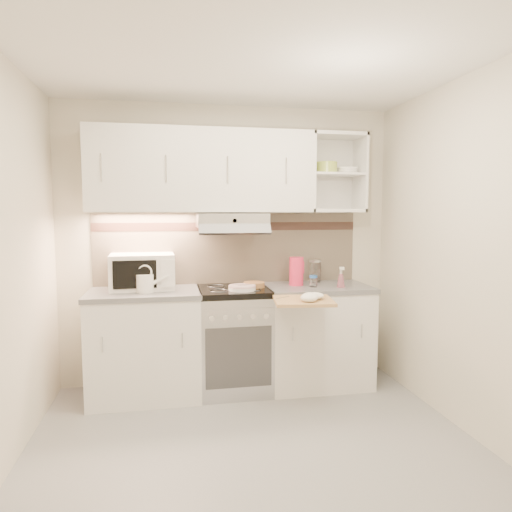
% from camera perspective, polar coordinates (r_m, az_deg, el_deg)
% --- Properties ---
extents(ground, '(3.00, 3.00, 0.00)m').
position_cam_1_polar(ground, '(3.20, 0.24, -23.52)').
color(ground, gray).
rests_on(ground, ground).
extents(room_shell, '(3.04, 2.84, 2.52)m').
position_cam_1_polar(room_shell, '(3.16, -0.99, 6.88)').
color(room_shell, beige).
rests_on(room_shell, ground).
extents(base_cabinet_left, '(0.90, 0.60, 0.86)m').
position_cam_1_polar(base_cabinet_left, '(4.01, -13.67, -10.88)').
color(base_cabinet_left, white).
rests_on(base_cabinet_left, ground).
extents(worktop_left, '(0.92, 0.62, 0.04)m').
position_cam_1_polar(worktop_left, '(3.91, -13.82, -4.54)').
color(worktop_left, slate).
rests_on(worktop_left, base_cabinet_left).
extents(base_cabinet_right, '(0.90, 0.60, 0.86)m').
position_cam_1_polar(base_cabinet_right, '(4.20, 7.53, -10.00)').
color(base_cabinet_right, white).
rests_on(base_cabinet_right, ground).
extents(worktop_right, '(0.92, 0.62, 0.04)m').
position_cam_1_polar(worktop_right, '(4.11, 7.61, -3.94)').
color(worktop_right, slate).
rests_on(worktop_right, base_cabinet_right).
extents(electric_range, '(0.60, 0.60, 0.90)m').
position_cam_1_polar(electric_range, '(4.03, -2.80, -10.32)').
color(electric_range, '#B7B7BC').
rests_on(electric_range, ground).
extents(microwave, '(0.54, 0.42, 0.30)m').
position_cam_1_polar(microwave, '(4.00, -14.02, -1.87)').
color(microwave, white).
rests_on(microwave, worktop_left).
extents(watering_can, '(0.27, 0.14, 0.23)m').
position_cam_1_polar(watering_can, '(3.81, -13.57, -3.24)').
color(watering_can, white).
rests_on(watering_can, worktop_left).
extents(plate_stack, '(0.23, 0.23, 0.05)m').
position_cam_1_polar(plate_stack, '(3.81, -1.75, -3.99)').
color(plate_stack, white).
rests_on(plate_stack, electric_range).
extents(bread_loaf, '(0.18, 0.18, 0.05)m').
position_cam_1_polar(bread_loaf, '(3.96, -0.25, -3.61)').
color(bread_loaf, '#B98E45').
rests_on(bread_loaf, electric_range).
extents(pink_pitcher, '(0.14, 0.13, 0.25)m').
position_cam_1_polar(pink_pitcher, '(4.08, 5.08, -1.89)').
color(pink_pitcher, '#EA274F').
rests_on(pink_pitcher, worktop_right).
extents(glass_jar, '(0.11, 0.11, 0.21)m').
position_cam_1_polar(glass_jar, '(4.29, 7.41, -1.85)').
color(glass_jar, silver).
rests_on(glass_jar, worktop_right).
extents(spice_jar, '(0.07, 0.07, 0.10)m').
position_cam_1_polar(spice_jar, '(4.01, 7.17, -3.12)').
color(spice_jar, silver).
rests_on(spice_jar, worktop_right).
extents(spray_bottle, '(0.07, 0.07, 0.19)m').
position_cam_1_polar(spray_bottle, '(4.03, 10.57, -2.82)').
color(spray_bottle, pink).
rests_on(spray_bottle, worktop_right).
extents(cutting_board, '(0.50, 0.46, 0.02)m').
position_cam_1_polar(cutting_board, '(3.54, 5.94, -5.58)').
color(cutting_board, tan).
rests_on(cutting_board, base_cabinet_right).
extents(dish_towel, '(0.30, 0.28, 0.06)m').
position_cam_1_polar(dish_towel, '(3.49, 6.45, -5.00)').
color(dish_towel, white).
rests_on(dish_towel, cutting_board).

